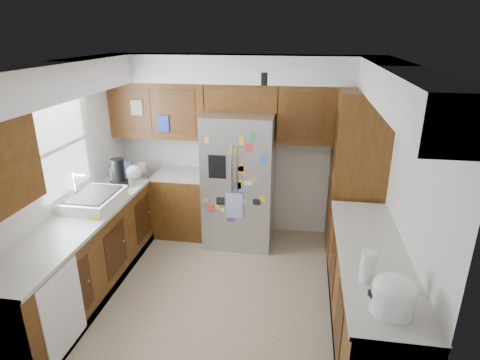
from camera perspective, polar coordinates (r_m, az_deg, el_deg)
name	(u,v)px	position (r m, az deg, el deg)	size (l,w,h in m)	color
floor	(223,290)	(4.76, -2.48, -15.36)	(3.60, 3.60, 0.00)	tan
room_shell	(217,126)	(4.34, -3.26, 7.64)	(3.64, 3.24, 2.52)	silver
left_counter_run	(108,246)	(4.97, -18.25, -8.96)	(1.36, 3.20, 0.92)	#46240D
right_counter_run	(368,298)	(4.12, 17.72, -15.74)	(0.63, 2.25, 0.92)	#46240D
pantry	(356,175)	(5.25, 16.20, 0.67)	(0.60, 0.90, 2.15)	#46240D
fridge	(239,180)	(5.38, -0.07, 0.01)	(0.90, 0.79, 1.80)	#A5A6AA
bridge_cabinet	(242,97)	(5.32, 0.32, 11.76)	(0.96, 0.34, 0.35)	#46240D
fridge_top_items	(246,73)	(5.24, 0.85, 15.00)	(0.72, 0.36, 0.30)	blue
sink_assembly	(94,199)	(4.85, -20.07, -2.59)	(0.52, 0.72, 0.37)	white
left_counter_clutter	(124,173)	(5.41, -16.12, 0.96)	(0.37, 0.92, 0.38)	black
rice_cooker	(394,294)	(3.11, 21.01, -14.92)	(0.32, 0.31, 0.27)	white
paper_towel	(368,267)	(3.37, 17.69, -11.66)	(0.12, 0.12, 0.26)	white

